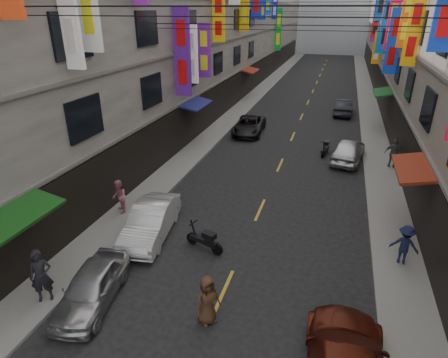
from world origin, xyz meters
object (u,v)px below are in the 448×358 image
Objects in this scene: pedestrian_lfar at (119,197)px; pedestrian_crossing at (207,300)px; car_right_mid at (348,150)px; car_left_near at (91,287)px; scooter_far_right at (325,148)px; car_right_far at (344,107)px; scooter_crossing at (205,240)px; car_left_mid at (151,221)px; pedestrian_lnear at (41,276)px; pedestrian_rnear at (405,245)px; car_left_far at (249,125)px; pedestrian_rfar at (394,153)px.

pedestrian_crossing is at bearing 14.10° from pedestrian_lfar.
car_right_mid is at bearing 99.02° from pedestrian_lfar.
scooter_far_right is at bearing 58.69° from car_left_near.
car_right_mid is 0.99× the size of car_right_far.
scooter_crossing is 2.56m from car_left_mid.
car_right_far is 27.64m from pedestrian_crossing.
scooter_far_right is 0.94× the size of pedestrian_lnear.
scooter_crossing is at bearing -14.70° from car_left_mid.
car_left_far is at bearing -45.18° from pedestrian_rnear.
car_left_mid is at bearing 25.07° from pedestrian_lfar.
pedestrian_crossing is (3.92, 0.32, 0.21)m from car_left_near.
scooter_crossing is 0.40× the size of car_left_mid.
pedestrian_lfar is (-10.24, -10.33, 0.21)m from car_right_mid.
car_left_far reaches higher than scooter_far_right.
pedestrian_rfar is (12.10, 15.64, -0.05)m from pedestrian_lnear.
car_left_far reaches higher than scooter_crossing.
scooter_crossing is 0.40× the size of car_right_far.
scooter_crossing is at bearing 20.97° from pedestrian_rnear.
car_right_far is at bearing -73.36° from pedestrian_rfar.
pedestrian_lfar is 0.97× the size of pedestrian_crossing.
pedestrian_lnear is 1.17× the size of pedestrian_lfar.
car_right_far is (6.95, 8.17, 0.08)m from car_left_far.
pedestrian_lnear is 1.21× the size of pedestrian_rnear.
car_left_far is 2.53× the size of pedestrian_rfar.
pedestrian_lnear is 5.93m from pedestrian_lfar.
pedestrian_lnear reaches higher than pedestrian_rfar.
scooter_far_right is 1.14× the size of pedestrian_rnear.
pedestrian_lnear is 5.48m from pedestrian_crossing.
scooter_far_right is at bearing 105.28° from pedestrian_lfar.
pedestrian_lnear is at bearing 68.84° from car_right_mid.
car_left_mid is at bearing 80.39° from car_left_near.
car_left_far is 2.92× the size of pedestrian_rnear.
scooter_crossing is at bearing 60.31° from pedestrian_crossing.
car_left_mid is 4.91m from pedestrian_lnear.
car_left_far is at bearing -17.78° from scooter_far_right.
car_left_near is 0.85× the size of car_right_far.
pedestrian_rnear reaches higher than scooter_far_right.
pedestrian_rfar is (0.57, 10.02, 0.12)m from pedestrian_rnear.
scooter_crossing is 13.22m from scooter_far_right.
pedestrian_rfar is (12.84, 9.76, 0.09)m from pedestrian_lfar.
car_right_mid is 2.72× the size of pedestrian_rnear.
car_left_far is at bearing -20.66° from pedestrian_rfar.
car_left_near is 5.89m from pedestrian_lfar.
car_left_near is 2.36× the size of pedestrian_rnear.
car_left_far is 19.53m from pedestrian_crossing.
car_right_mid is (5.46, 11.83, 0.29)m from scooter_crossing.
car_left_near is 0.86× the size of car_left_mid.
pedestrian_rfar is at bearing 45.48° from car_left_near.
pedestrian_rfar is at bearing 171.06° from scooter_far_right.
scooter_far_right is at bearing 87.23° from car_right_far.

